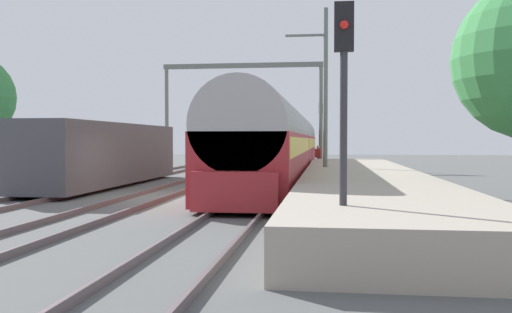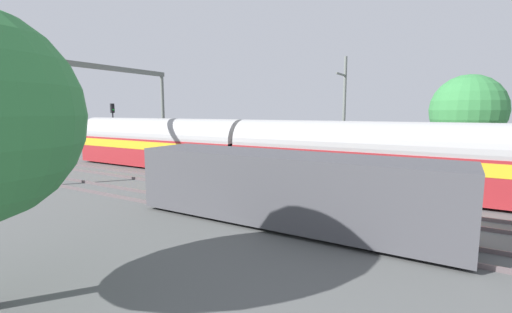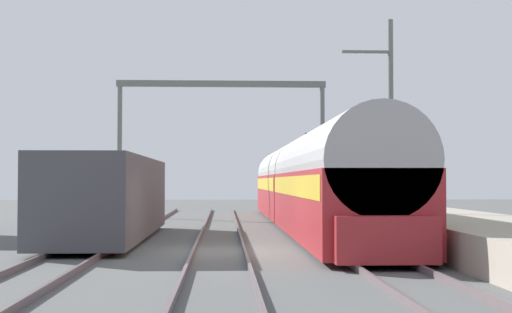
% 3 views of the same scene
% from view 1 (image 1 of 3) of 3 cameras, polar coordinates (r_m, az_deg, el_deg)
% --- Properties ---
extents(ground, '(120.00, 120.00, 0.00)m').
position_cam_1_polar(ground, '(20.71, -10.46, -4.16)').
color(ground, '#545655').
extents(track_far_west, '(1.52, 60.00, 0.16)m').
position_cam_1_polar(track_far_west, '(22.18, -19.99, -3.63)').
color(track_far_west, '#5E5254').
rests_on(track_far_west, ground).
extents(track_west, '(1.52, 60.00, 0.16)m').
position_cam_1_polar(track_west, '(20.70, -10.46, -3.94)').
color(track_west, '#5E5254').
rests_on(track_west, ground).
extents(track_east, '(1.52, 60.00, 0.16)m').
position_cam_1_polar(track_east, '(19.86, 0.20, -4.15)').
color(track_east, '#5E5254').
rests_on(track_east, ground).
extents(platform, '(4.40, 28.00, 0.90)m').
position_cam_1_polar(platform, '(21.70, 10.94, -2.70)').
color(platform, '#A39989').
rests_on(platform, ground).
extents(passenger_train, '(2.93, 32.85, 3.82)m').
position_cam_1_polar(passenger_train, '(31.13, 2.86, 1.47)').
color(passenger_train, maroon).
rests_on(passenger_train, ground).
extents(freight_car, '(2.80, 13.00, 2.70)m').
position_cam_1_polar(freight_car, '(26.05, -15.59, 0.26)').
color(freight_car, '#47474C').
rests_on(freight_car, ground).
extents(person_crossing, '(0.45, 0.34, 1.73)m').
position_cam_1_polar(person_crossing, '(39.23, 6.49, 0.14)').
color(person_crossing, '#3B3B3B').
rests_on(person_crossing, ground).
extents(railway_signal_near, '(0.36, 0.30, 4.65)m').
position_cam_1_polar(railway_signal_near, '(10.29, 9.13, 6.64)').
color(railway_signal_near, '#2D2D33').
rests_on(railway_signal_near, ground).
extents(railway_signal_far, '(0.36, 0.30, 5.28)m').
position_cam_1_polar(railway_signal_far, '(47.27, 6.77, 3.24)').
color(railway_signal_far, '#2D2D33').
rests_on(railway_signal_far, ground).
extents(catenary_gantry, '(12.10, 0.28, 7.86)m').
position_cam_1_polar(catenary_gantry, '(41.22, -1.43, 6.59)').
color(catenary_gantry, slate).
rests_on(catenary_gantry, ground).
extents(catenary_pole_east_mid, '(1.90, 0.20, 8.00)m').
position_cam_1_polar(catenary_pole_east_mid, '(24.79, 7.15, 6.43)').
color(catenary_pole_east_mid, slate).
rests_on(catenary_pole_east_mid, ground).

